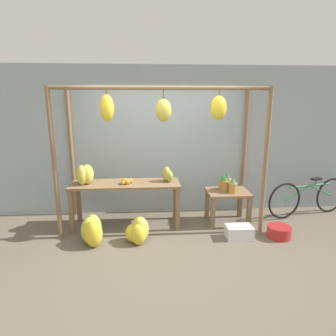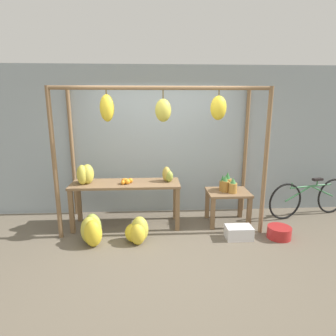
# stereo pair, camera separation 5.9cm
# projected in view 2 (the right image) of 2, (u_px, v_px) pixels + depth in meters

# --- Properties ---
(ground_plane) EXTENTS (20.00, 20.00, 0.00)m
(ground_plane) POSITION_uv_depth(u_px,v_px,m) (164.00, 248.00, 4.23)
(ground_plane) COLOR #665B4C
(shop_wall_back) EXTENTS (8.00, 0.08, 2.80)m
(shop_wall_back) POSITION_uv_depth(u_px,v_px,m) (160.00, 141.00, 5.38)
(shop_wall_back) COLOR #99A8B2
(shop_wall_back) RESTS_ON ground_plane
(stall_awning) EXTENTS (3.37, 1.14, 2.37)m
(stall_awning) POSITION_uv_depth(u_px,v_px,m) (164.00, 129.00, 4.46)
(stall_awning) COLOR brown
(stall_awning) RESTS_ON ground_plane
(display_table_main) EXTENTS (1.86, 0.59, 0.79)m
(display_table_main) POSITION_uv_depth(u_px,v_px,m) (126.00, 189.00, 4.85)
(display_table_main) COLOR brown
(display_table_main) RESTS_ON ground_plane
(display_table_side) EXTENTS (0.73, 0.58, 0.60)m
(display_table_side) POSITION_uv_depth(u_px,v_px,m) (228.00, 199.00, 5.00)
(display_table_side) COLOR brown
(display_table_side) RESTS_ON ground_plane
(banana_pile_on_table) EXTENTS (0.33, 0.36, 0.34)m
(banana_pile_on_table) POSITION_uv_depth(u_px,v_px,m) (85.00, 175.00, 4.72)
(banana_pile_on_table) COLOR gold
(banana_pile_on_table) RESTS_ON display_table_main
(orange_pile) EXTENTS (0.20, 0.18, 0.09)m
(orange_pile) POSITION_uv_depth(u_px,v_px,m) (126.00, 181.00, 4.75)
(orange_pile) COLOR orange
(orange_pile) RESTS_ON display_table_main
(pineapple_cluster) EXTENTS (0.28, 0.36, 0.32)m
(pineapple_cluster) POSITION_uv_depth(u_px,v_px,m) (227.00, 184.00, 4.95)
(pineapple_cluster) COLOR #B27F38
(pineapple_cluster) RESTS_ON display_table_side
(banana_pile_ground_left) EXTENTS (0.42, 0.56, 0.44)m
(banana_pile_ground_left) POSITION_uv_depth(u_px,v_px,m) (92.00, 230.00, 4.32)
(banana_pile_ground_left) COLOR yellow
(banana_pile_ground_left) RESTS_ON ground_plane
(banana_pile_ground_right) EXTENTS (0.46, 0.40, 0.41)m
(banana_pile_ground_right) POSITION_uv_depth(u_px,v_px,m) (137.00, 231.00, 4.36)
(banana_pile_ground_right) COLOR gold
(banana_pile_ground_right) RESTS_ON ground_plane
(fruit_crate_white) EXTENTS (0.42, 0.27, 0.21)m
(fruit_crate_white) POSITION_uv_depth(u_px,v_px,m) (239.00, 232.00, 4.49)
(fruit_crate_white) COLOR silver
(fruit_crate_white) RESTS_ON ground_plane
(blue_bucket) EXTENTS (0.37, 0.37, 0.19)m
(blue_bucket) POSITION_uv_depth(u_px,v_px,m) (279.00, 232.00, 4.52)
(blue_bucket) COLOR #AD2323
(blue_bucket) RESTS_ON ground_plane
(parked_bicycle) EXTENTS (1.75, 0.45, 0.74)m
(parked_bicycle) POSITION_uv_depth(u_px,v_px,m) (310.00, 198.00, 5.33)
(parked_bicycle) COLOR black
(parked_bicycle) RESTS_ON ground_plane
(papaya_pile) EXTENTS (0.22, 0.28, 0.26)m
(papaya_pile) POSITION_uv_depth(u_px,v_px,m) (167.00, 175.00, 4.88)
(papaya_pile) COLOR #93A33D
(papaya_pile) RESTS_ON display_table_main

